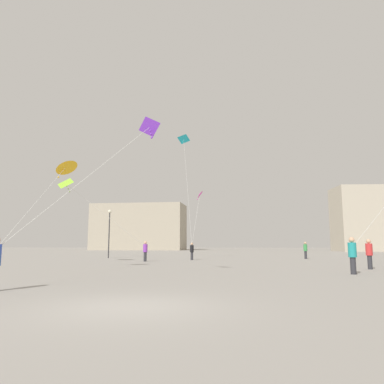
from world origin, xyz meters
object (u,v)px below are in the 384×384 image
kite_amber_diamond (66,167)px  person_in_red (369,253)px  kite_lime_delta (66,184)px  person_in_green (305,249)px  kite_magenta_diamond (200,195)px  building_centre_hall (381,219)px  kite_cyan_delta (184,141)px  person_in_teal (352,254)px  lamppost_west (109,226)px  building_left_hall (139,227)px  person_in_black (192,250)px  kite_violet_delta (148,129)px  person_in_purple (145,250)px

kite_amber_diamond → person_in_red: bearing=8.4°
kite_lime_delta → person_in_green: bearing=26.6°
person_in_green → kite_magenta_diamond: 12.49m
building_centre_hall → kite_magenta_diamond: bearing=-132.1°
person_in_red → kite_cyan_delta: 30.25m
person_in_teal → kite_magenta_diamond: (-8.97, 20.81, 5.89)m
person_in_red → lamppost_west: 26.40m
kite_cyan_delta → building_left_hall: kite_cyan_delta is taller
person_in_black → person_in_teal: (9.39, -15.58, 0.12)m
person_in_red → kite_lime_delta: 22.43m
lamppost_west → person_in_teal: bearing=-46.4°
building_centre_hall → kite_lime_delta: bearing=-131.6°
kite_lime_delta → kite_magenta_diamond: bearing=50.2°
kite_lime_delta → lamppost_west: kite_lime_delta is taller
lamppost_west → kite_violet_delta: bearing=-68.5°
kite_amber_diamond → lamppost_west: 18.87m
person_in_black → person_in_green: size_ratio=0.94×
person_in_red → person_in_teal: bearing=-109.6°
person_in_green → building_left_hall: size_ratio=0.07×
person_in_purple → building_centre_hall: bearing=-27.9°
person_in_teal → person_in_green: (1.91, 19.31, -0.07)m
kite_cyan_delta → building_centre_hall: bearing=41.0°
person_in_teal → kite_violet_delta: (-9.94, -2.65, 5.88)m
kite_amber_diamond → person_in_green: bearing=46.0°
person_in_teal → kite_magenta_diamond: 23.42m
person_in_red → lamppost_west: bearing=154.1°
person_in_black → person_in_green: 11.90m
kite_lime_delta → building_left_hall: size_ratio=0.28×
lamppost_west → person_in_black: bearing=-23.6°
kite_magenta_diamond → building_centre_hall: bearing=47.9°
person_in_green → kite_cyan_delta: bearing=-83.4°
kite_lime_delta → person_in_black: bearing=35.2°
kite_violet_delta → building_left_hall: size_ratio=0.26×
kite_cyan_delta → kite_violet_delta: bearing=-87.1°
person_in_red → building_centre_hall: building_centre_hall is taller
kite_amber_diamond → kite_violet_delta: bearing=-34.2°
building_left_hall → kite_amber_diamond: bearing=-80.4°
person_in_red → person_in_purple: bearing=161.9°
person_in_red → kite_cyan_delta: size_ratio=0.13×
building_centre_hall → lamppost_west: bearing=-138.3°
person_in_black → building_left_hall: 60.22m
kite_violet_delta → kite_magenta_diamond: kite_magenta_diamond is taller
kite_lime_delta → building_centre_hall: 68.14m
kite_cyan_delta → building_left_hall: 49.45m
person_in_black → kite_magenta_diamond: kite_magenta_diamond is taller
person_in_green → person_in_teal: bearing=30.8°
person_in_green → kite_amber_diamond: (-17.51, -18.11, 5.03)m
building_centre_hall → person_in_red: bearing=-113.2°
person_in_teal → kite_cyan_delta: (-11.44, 26.96, 13.86)m
person_in_purple → lamppost_west: (-5.54, 7.20, 2.51)m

